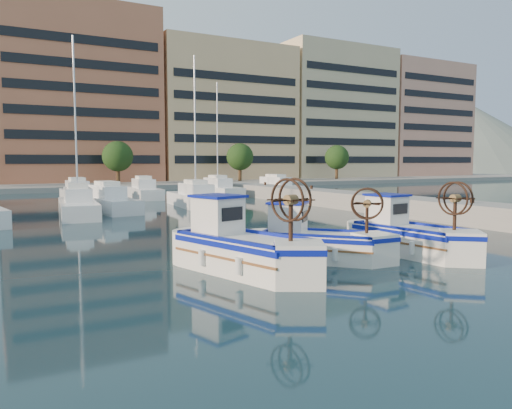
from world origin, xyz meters
TOP-DOWN VIEW (x-y plane):
  - ground at (0.00, 0.00)m, footprint 300.00×300.00m
  - quay at (13.00, 8.00)m, footprint 3.00×60.00m
  - waterfront at (9.23, 65.04)m, footprint 180.00×40.00m
  - hill_east at (140.00, 110.00)m, footprint 160.00×160.00m
  - yacht_marina at (-2.72, 27.73)m, footprint 36.23×23.63m
  - fishing_boat_a at (-4.24, 1.14)m, footprint 3.24×5.12m
  - fishing_boat_b at (-1.08, 1.54)m, footprint 4.05×4.16m
  - fishing_boat_c at (2.79, 0.84)m, footprint 2.33×4.71m

SIDE VIEW (x-z plane):
  - ground at x=0.00m, z-range 0.00..0.00m
  - hill_east at x=140.00m, z-range -25.00..25.00m
  - yacht_marina at x=-2.72m, z-range -5.22..6.28m
  - quay at x=13.00m, z-range 0.00..1.20m
  - fishing_boat_b at x=-1.08m, z-range -0.60..2.07m
  - fishing_boat_c at x=2.79m, z-range -0.65..2.23m
  - fishing_boat_a at x=-4.24m, z-range -0.70..2.41m
  - waterfront at x=9.23m, z-range -1.70..23.90m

